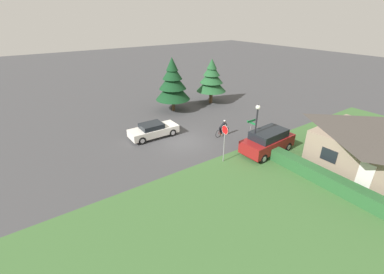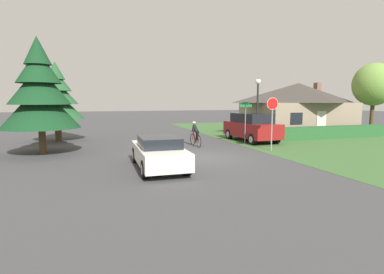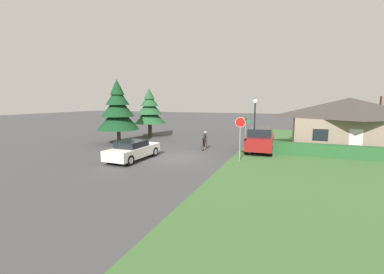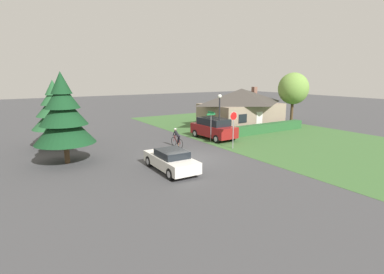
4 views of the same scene
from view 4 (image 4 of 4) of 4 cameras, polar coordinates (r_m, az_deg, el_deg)
ground_plane at (r=21.41m, az=-0.55°, el=-4.16°), size 140.00×140.00×0.00m
grass_verge_right at (r=31.82m, az=14.05°, el=0.75°), size 16.00×36.00×0.01m
cottage_house at (r=35.06m, az=9.34°, el=5.67°), size 9.46×6.44×4.48m
hedge_row at (r=31.58m, az=13.03°, el=1.55°), size 11.56×0.90×0.91m
sedan_left_lane at (r=18.65m, az=-4.05°, el=-4.46°), size 1.90×4.51×1.36m
cyclist at (r=24.81m, az=-2.88°, el=-0.23°), size 0.44×1.73×1.55m
parked_suv_right at (r=27.93m, az=4.11°, el=1.68°), size 2.24×4.76×1.95m
stop_sign at (r=24.17m, az=7.89°, el=2.67°), size 0.69×0.07×3.00m
street_lamp at (r=26.45m, az=5.26°, el=5.45°), size 0.35×0.35×4.30m
street_name_sign at (r=26.38m, az=3.63°, el=3.05°), size 0.90×0.90×2.74m
conifer_tall_near at (r=21.46m, az=-23.26°, el=3.70°), size 3.94×3.94×6.11m
conifer_tall_far at (r=26.86m, az=-24.69°, el=4.68°), size 3.66×3.66×5.50m
deciduous_tree_right at (r=38.59m, az=18.74°, el=8.72°), size 3.62×3.62×6.18m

